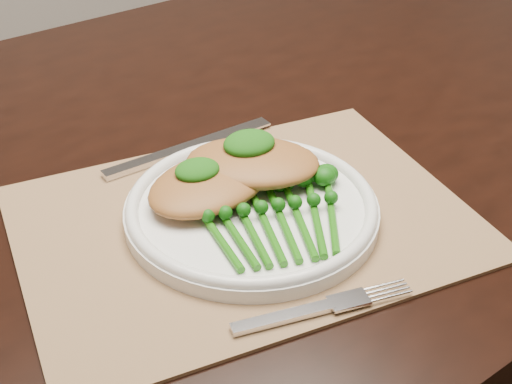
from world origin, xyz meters
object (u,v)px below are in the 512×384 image
dining_table (240,336)px  dinner_plate (252,208)px  broccolini_bundle (275,223)px  chicken_fillet_left (210,183)px  placemat (245,222)px

dining_table → dinner_plate: size_ratio=6.61×
dining_table → dinner_plate: (-0.07, -0.18, 0.39)m
dinner_plate → broccolini_bundle: broccolini_bundle is taller
broccolini_bundle → chicken_fillet_left: bearing=125.9°
placemat → broccolini_bundle: (0.01, -0.04, 0.02)m
placemat → dinner_plate: dinner_plate is taller
dining_table → placemat: bearing=-122.7°
placemat → chicken_fillet_left: size_ratio=3.17×
dining_table → chicken_fillet_left: chicken_fillet_left is taller
chicken_fillet_left → broccolini_bundle: size_ratio=0.76×
placemat → broccolini_bundle: broccolini_bundle is taller
dinner_plate → chicken_fillet_left: chicken_fillet_left is taller
dining_table → placemat: (-0.08, -0.18, 0.37)m
dinner_plate → placemat: bearing=-170.7°
dinner_plate → chicken_fillet_left: 0.05m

